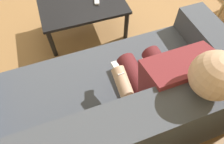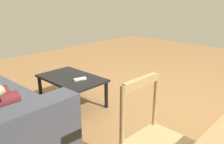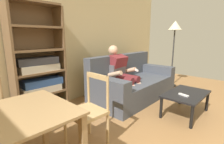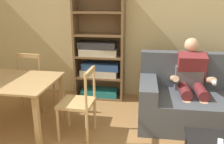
# 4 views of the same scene
# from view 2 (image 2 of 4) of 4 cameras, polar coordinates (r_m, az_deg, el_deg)

# --- Properties ---
(ground_plane) EXTENTS (8.83, 8.83, 0.00)m
(ground_plane) POSITION_cam_2_polar(r_m,az_deg,el_deg) (3.39, 16.88, -8.23)
(ground_plane) COLOR #9E7042
(coffee_table) EXTENTS (0.93, 0.58, 0.40)m
(coffee_table) POSITION_cam_2_polar(r_m,az_deg,el_deg) (3.26, -9.85, -2.14)
(coffee_table) COLOR black
(coffee_table) RESTS_ON ground_plane
(tv_remote) EXTENTS (0.09, 0.18, 0.02)m
(tv_remote) POSITION_cam_2_polar(r_m,az_deg,el_deg) (3.12, -7.85, -1.70)
(tv_remote) COLOR white
(tv_remote) RESTS_ON coffee_table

